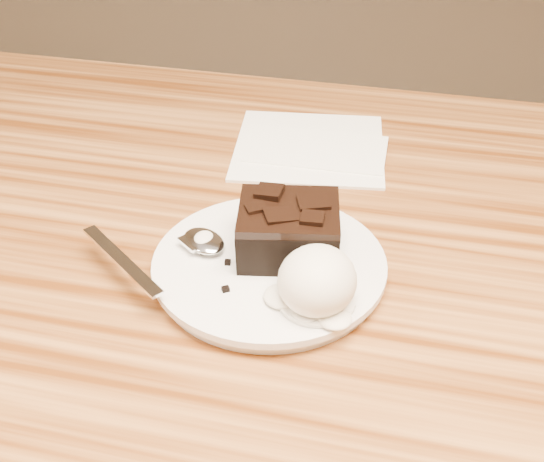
% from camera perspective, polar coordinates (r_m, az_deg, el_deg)
% --- Properties ---
extents(plate, '(0.20, 0.20, 0.02)m').
position_cam_1_polar(plate, '(0.58, -0.23, -3.10)').
color(plate, silver).
rests_on(plate, dining_table).
extents(brownie, '(0.10, 0.09, 0.04)m').
position_cam_1_polar(brownie, '(0.58, 1.40, -0.17)').
color(brownie, black).
rests_on(brownie, plate).
extents(ice_cream_scoop, '(0.06, 0.07, 0.05)m').
position_cam_1_polar(ice_cream_scoop, '(0.52, 3.83, -4.17)').
color(ice_cream_scoop, white).
rests_on(ice_cream_scoop, plate).
extents(melt_puddle, '(0.06, 0.06, 0.00)m').
position_cam_1_polar(melt_puddle, '(0.54, 3.74, -5.84)').
color(melt_puddle, white).
rests_on(melt_puddle, plate).
extents(spoon, '(0.16, 0.13, 0.01)m').
position_cam_1_polar(spoon, '(0.59, -5.75, -0.97)').
color(spoon, silver).
rests_on(spoon, plate).
extents(napkin, '(0.19, 0.19, 0.01)m').
position_cam_1_polar(napkin, '(0.78, 3.15, 7.18)').
color(napkin, white).
rests_on(napkin, dining_table).
extents(crumb_a, '(0.01, 0.01, 0.00)m').
position_cam_1_polar(crumb_a, '(0.55, -3.93, -4.91)').
color(crumb_a, black).
rests_on(crumb_a, plate).
extents(crumb_b, '(0.01, 0.01, 0.00)m').
position_cam_1_polar(crumb_b, '(0.57, 0.45, -2.94)').
color(crumb_b, black).
rests_on(crumb_b, plate).
extents(crumb_c, '(0.01, 0.01, 0.00)m').
position_cam_1_polar(crumb_c, '(0.59, -5.79, -1.77)').
color(crumb_c, black).
rests_on(crumb_c, plate).
extents(crumb_d, '(0.01, 0.01, 0.00)m').
position_cam_1_polar(crumb_d, '(0.57, -3.75, -2.65)').
color(crumb_d, black).
rests_on(crumb_d, plate).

